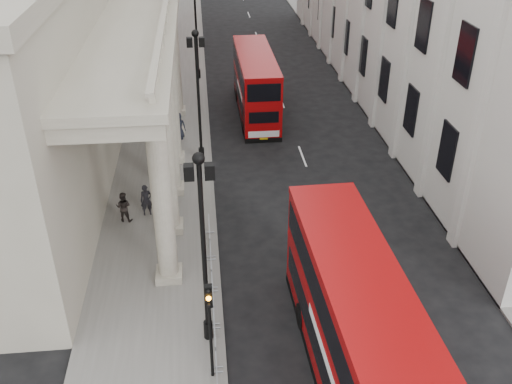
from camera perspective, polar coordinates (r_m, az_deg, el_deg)
The scene contains 14 objects.
sidewalk_west at distance 46.32m, azimuth -8.65°, elevation 8.66°, with size 6.00×140.00×0.12m, color slate.
sidewalk_east at distance 48.28m, azimuth 11.54°, elevation 9.30°, with size 3.00×140.00×0.12m, color slate.
kerb at distance 46.24m, azimuth -4.96°, elevation 8.87°, with size 0.20×140.00×0.14m, color slate.
portico_building at distance 34.45m, azimuth -22.79°, elevation 9.56°, with size 9.00×28.00×12.00m, color #9B9682.
lamp_post_south at distance 20.84m, azimuth -5.31°, elevation -4.79°, with size 1.05×0.44×8.32m.
lamp_post_mid at distance 35.18m, azimuth -5.82°, elevation 10.28°, with size 1.05×0.44×8.32m.
lamp_post_north at distance 50.53m, azimuth -6.03°, elevation 16.43°, with size 1.05×0.44×8.32m.
traffic_light at distance 20.39m, azimuth -4.67°, elevation -12.19°, with size 0.28×0.33×4.30m.
crowd_barriers at distance 22.27m, azimuth -4.02°, elevation -16.38°, with size 0.50×18.75×1.10m.
bus_near at distance 21.14m, azimuth 9.76°, elevation -12.62°, with size 3.11×11.62×4.98m.
bus_far at distance 43.36m, azimuth -0.04°, elevation 10.82°, with size 2.66×10.71×4.62m.
pedestrian_a at distance 31.24m, azimuth -10.91°, elevation -0.81°, with size 0.65×0.42×1.77m, color black.
pedestrian_b at distance 30.98m, azimuth -13.11°, elevation -1.45°, with size 0.82×0.64×1.69m, color black.
pedestrian_c at distance 39.73m, azimuth -7.73°, elevation 6.58°, with size 0.92×0.60×1.89m, color black.
Camera 1 is at (-0.37, -13.10, 16.83)m, focal length 40.00 mm.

